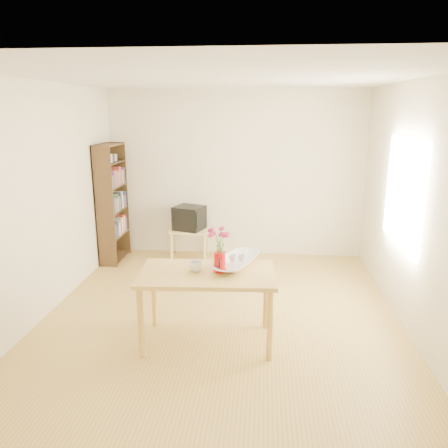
# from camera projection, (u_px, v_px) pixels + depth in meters

# --- Properties ---
(room) EXTENTS (4.50, 4.50, 4.50)m
(room) POSITION_uv_depth(u_px,v_px,m) (224.00, 204.00, 4.70)
(room) COLOR #AE8A3E
(room) RESTS_ON ground
(table) EXTENTS (1.36, 0.83, 0.75)m
(table) POSITION_uv_depth(u_px,v_px,m) (207.00, 281.00, 4.28)
(table) COLOR gold
(table) RESTS_ON ground
(tv_stand) EXTENTS (0.60, 0.45, 0.46)m
(tv_stand) POSITION_uv_depth(u_px,v_px,m) (190.00, 234.00, 6.89)
(tv_stand) COLOR #DCC57C
(tv_stand) RESTS_ON ground
(bookshelf) EXTENTS (0.28, 0.70, 1.80)m
(bookshelf) POSITION_uv_depth(u_px,v_px,m) (113.00, 207.00, 6.67)
(bookshelf) COLOR #322210
(bookshelf) RESTS_ON ground
(pitcher) EXTENTS (0.13, 0.21, 0.20)m
(pitcher) POSITION_uv_depth(u_px,v_px,m) (220.00, 262.00, 4.27)
(pitcher) COLOR red
(pitcher) RESTS_ON table
(flowers) EXTENTS (0.22, 0.22, 0.32)m
(flowers) POSITION_uv_depth(u_px,v_px,m) (220.00, 238.00, 4.20)
(flowers) COLOR #DE3471
(flowers) RESTS_ON pitcher
(mug) EXTENTS (0.18, 0.18, 0.10)m
(mug) POSITION_uv_depth(u_px,v_px,m) (196.00, 267.00, 4.27)
(mug) COLOR white
(mug) RESTS_ON table
(bowl) EXTENTS (0.62, 0.62, 0.46)m
(bowl) POSITION_uv_depth(u_px,v_px,m) (237.00, 244.00, 4.38)
(bowl) COLOR white
(bowl) RESTS_ON table
(teacup_a) EXTENTS (0.09, 0.09, 0.07)m
(teacup_a) POSITION_uv_depth(u_px,v_px,m) (233.00, 248.00, 4.39)
(teacup_a) COLOR white
(teacup_a) RESTS_ON bowl
(teacup_b) EXTENTS (0.08, 0.08, 0.06)m
(teacup_b) POSITION_uv_depth(u_px,v_px,m) (241.00, 248.00, 4.41)
(teacup_b) COLOR white
(teacup_b) RESTS_ON bowl
(television) EXTENTS (0.53, 0.51, 0.37)m
(television) POSITION_uv_depth(u_px,v_px,m) (189.00, 217.00, 6.84)
(television) COLOR black
(television) RESTS_ON tv_stand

